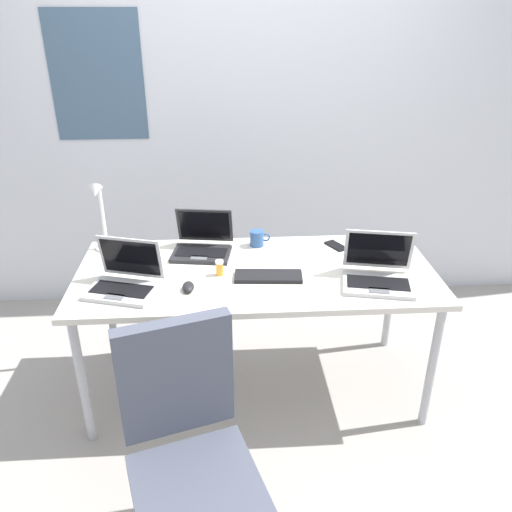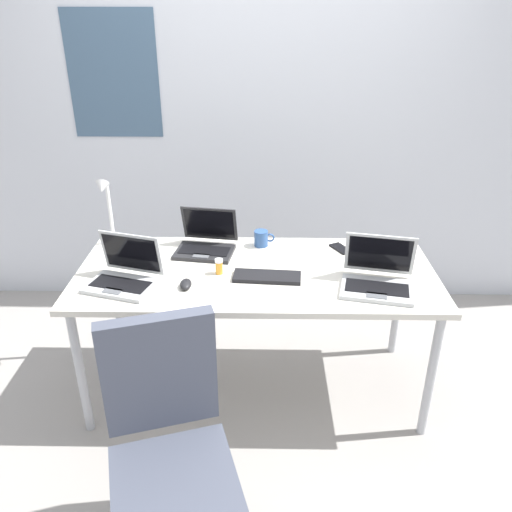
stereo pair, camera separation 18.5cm
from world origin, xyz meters
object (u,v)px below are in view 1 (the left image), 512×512
Objects in this scene: laptop_center at (378,274)px; computer_mouse at (188,287)px; cell_phone at (336,246)px; book_stack at (383,249)px; desk_lamp at (101,217)px; pill_bottle at (220,268)px; laptop_back_left at (124,280)px; office_chair at (192,477)px; coffee_mug at (257,238)px; external_keyboard at (268,276)px; laptop_mid_desk at (202,245)px.

laptop_center reaches higher than computer_mouse.
book_stack is at bearing -55.15° from cell_phone.
pill_bottle is (0.62, -0.31, -0.16)m from desk_lamp.
desk_lamp reaches higher than laptop_back_left.
book_stack is 1.52m from office_chair.
desk_lamp is at bearing -178.80° from coffee_mug.
computer_mouse is at bearing -44.08° from desk_lamp.
laptop_center is at bearing -9.34° from pill_bottle.
coffee_mug is 1.35m from office_chair.
desk_lamp reaches higher than computer_mouse.
laptop_back_left is 1.35m from book_stack.
external_keyboard is 0.40m from computer_mouse.
laptop_mid_desk is at bearing 79.22° from computer_mouse.
laptop_back_left is 0.46m from pill_bottle.
desk_lamp is 0.68m from computer_mouse.
coffee_mug is at bearing 98.83° from external_keyboard.
coffee_mug is (0.21, 0.33, 0.00)m from pill_bottle.
laptop_back_left is at bearing -133.21° from laptop_mid_desk.
desk_lamp is at bearing 112.30° from office_chair.
laptop_back_left is 3.89× the size of computer_mouse.
desk_lamp is at bearing 174.62° from book_stack.
external_keyboard is 4.18× the size of pill_bottle.
external_keyboard is at bearing 10.66° from computer_mouse.
computer_mouse is at bearing -97.92° from laptop_mid_desk.
laptop_center reaches higher than external_keyboard.
laptop_center is at bearing -4.02° from external_keyboard.
laptop_center is at bearing -0.53° from laptop_back_left.
pill_bottle is (-0.24, 0.05, 0.03)m from external_keyboard.
laptop_mid_desk is (0.53, -0.05, -0.15)m from desk_lamp.
book_stack is at bearing -13.34° from coffee_mug.
coffee_mug is 0.12× the size of office_chair.
office_chair is at bearing -132.05° from book_stack.
laptop_back_left reaches higher than laptop_mid_desk.
external_keyboard reaches higher than cell_phone.
desk_lamp is at bearing 112.00° from laptop_back_left.
book_stack is at bearing -5.38° from desk_lamp.
laptop_mid_desk is 3.02× the size of coffee_mug.
laptop_back_left is at bearing -170.15° from external_keyboard.
laptop_mid_desk is at bearing 174.77° from book_stack.
computer_mouse is 1.22× the size of pill_bottle.
book_stack is (1.49, -0.14, -0.17)m from desk_lamp.
laptop_back_left is at bearing 179.47° from laptop_center.
laptop_back_left is at bearing -145.72° from coffee_mug.
laptop_mid_desk is 1.74× the size of book_stack.
laptop_center reaches higher than laptop_back_left.
cell_phone is 1.47m from office_chair.
cell_phone is at bearing 153.21° from book_stack.
laptop_mid_desk reaches higher than computer_mouse.
laptop_mid_desk reaches higher than book_stack.
cell_phone is 0.70× the size of book_stack.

